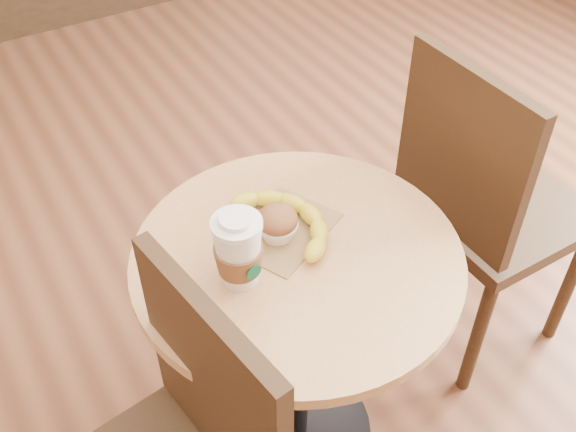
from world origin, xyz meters
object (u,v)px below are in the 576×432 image
object	(u,v)px
cafe_table	(297,313)
chair_right	(483,203)
muffin	(277,224)
banana	(288,221)
coffee_cup	(238,252)

from	to	relation	value
cafe_table	chair_right	world-z (taller)	chair_right
chair_right	muffin	size ratio (longest dim) A/B	10.92
cafe_table	chair_right	xyz separation A→B (m)	(0.65, 0.06, 0.01)
muffin	banana	xyz separation A→B (m)	(0.04, 0.01, -0.02)
chair_right	muffin	xyz separation A→B (m)	(-0.66, 0.00, 0.24)
coffee_cup	muffin	size ratio (longest dim) A/B	1.88
chair_right	muffin	distance (m)	0.70
muffin	banana	size ratio (longest dim) A/B	0.32
cafe_table	banana	xyz separation A→B (m)	(0.02, 0.08, 0.23)
cafe_table	coffee_cup	world-z (taller)	coffee_cup
cafe_table	banana	bearing A→B (deg)	73.25
coffee_cup	muffin	world-z (taller)	coffee_cup
cafe_table	muffin	bearing A→B (deg)	100.96
muffin	chair_right	bearing A→B (deg)	-0.32
chair_right	coffee_cup	bearing A→B (deg)	93.66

